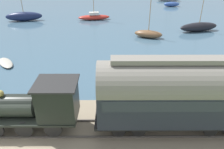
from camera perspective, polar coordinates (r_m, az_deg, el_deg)
ground_plane at (r=14.04m, az=-22.50°, el=-15.56°), size 200.00×200.00×0.00m
harbor_water at (r=54.12m, az=-5.96°, el=17.87°), size 80.00×80.00×0.01m
rail_embankment at (r=14.24m, az=-21.98°, el=-13.70°), size 5.97×56.00×0.50m
steam_locomotive at (r=12.79m, az=-20.21°, el=-7.26°), size 2.00×6.33×3.51m
passenger_coach at (r=12.12m, az=16.45°, el=-4.48°), size 2.32×8.74×4.41m
sailboat_brown at (r=29.66m, az=9.47°, el=10.45°), size 2.48×3.91×5.43m
sailboat_blue at (r=52.27m, az=15.29°, el=17.34°), size 1.46×3.47×5.32m
sailboat_red at (r=38.82m, az=-4.72°, el=14.82°), size 2.30×5.55×8.70m
sailboat_navy at (r=40.74m, az=-21.99°, el=13.92°), size 2.54×6.09×7.17m
sailboat_black at (r=34.37m, az=21.73°, el=11.51°), size 2.93×6.04×7.20m
rowboat_far_out at (r=23.96m, az=-26.02°, el=2.77°), size 3.02×2.63×0.32m
rowboat_near_shore at (r=21.87m, az=4.79°, el=3.66°), size 2.70×2.26×0.51m
rowboat_off_pier at (r=17.52m, az=12.57°, el=-3.79°), size 1.85×2.93×0.35m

